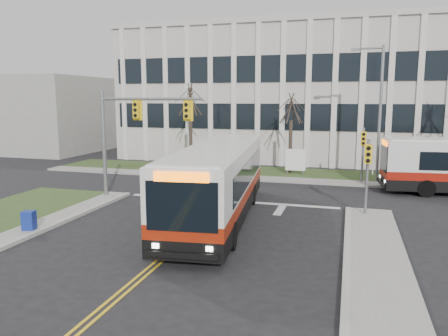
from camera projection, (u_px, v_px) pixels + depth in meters
ground at (175, 249)px, 16.82m from camera, size 120.00×120.00×0.00m
sidewalk_cross at (328, 182)px, 29.86m from camera, size 44.00×1.60×0.14m
building_lawn at (330, 175)px, 32.52m from camera, size 44.00×5.00×0.12m
office_building at (338, 96)px, 42.97m from camera, size 40.00×16.00×12.00m
building_annex at (45, 114)px, 47.97m from camera, size 12.00×12.00×8.00m
mast_arm_signal at (129, 125)px, 24.48m from camera, size 6.11×0.38×6.20m
signal_pole_near at (368, 166)px, 21.00m from camera, size 0.34×0.39×3.80m
signal_pole_far at (363, 147)px, 29.07m from camera, size 0.34×0.39×3.80m
streetlight at (378, 107)px, 29.17m from camera, size 2.15×0.25×9.20m
directory_sign at (295, 160)px, 32.55m from camera, size 1.50×0.12×2.00m
tree_left at (190, 101)px, 34.67m from camera, size 1.80×1.80×7.70m
tree_mid at (291, 110)px, 32.77m from camera, size 1.80×1.80×6.82m
bus_main at (218, 184)px, 20.67m from camera, size 4.23×13.24×3.47m
newspaper_box_blue at (29, 222)px, 18.76m from camera, size 0.59×0.56×0.95m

